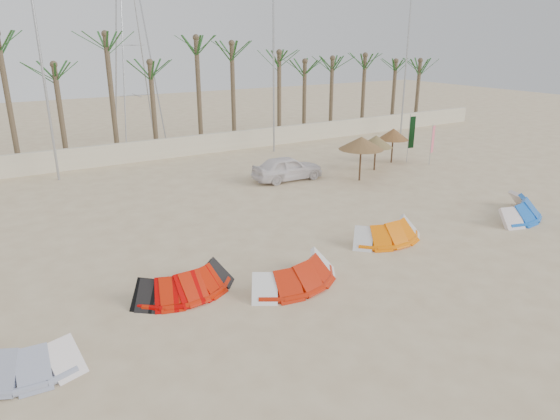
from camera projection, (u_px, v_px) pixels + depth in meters
ground at (385, 309)px, 14.72m from camera, size 120.00×120.00×0.00m
boundary_wall at (152, 150)px, 32.27m from camera, size 60.00×0.30×1.30m
palm_line at (147, 55)px, 31.89m from camera, size 52.00×4.00×7.70m
lamp_b at (44, 73)px, 26.05m from camera, size 1.25×0.14×11.00m
lamp_c at (274, 66)px, 32.90m from camera, size 1.25×0.14×11.00m
lamp_d at (407, 61)px, 38.78m from camera, size 1.25×0.14×11.00m
pylon at (141, 142)px, 37.82m from camera, size 3.00×3.00×14.00m
kite_grey at (7, 354)px, 11.93m from camera, size 3.69×2.64×0.90m
kite_red_left at (179, 280)px, 15.54m from camera, size 3.13×1.59×0.90m
kite_red_mid at (183, 279)px, 15.62m from camera, size 3.30×1.82×0.90m
kite_red_right at (291, 270)px, 16.24m from camera, size 3.69×2.17×0.90m
kite_orange at (383, 229)px, 19.66m from camera, size 3.20×1.55×0.90m
kite_blue at (511, 206)px, 22.37m from camera, size 4.13×2.92×0.90m
parasol_left at (361, 143)px, 27.14m from camera, size 2.47×2.47×2.46m
parasol_mid at (376, 141)px, 29.43m from camera, size 2.01×2.01×2.10m
parasol_right at (393, 134)px, 31.17m from camera, size 1.94×1.94×2.17m
flag_pink at (433, 141)px, 30.71m from camera, size 0.44×0.17×2.56m
flag_green at (411, 134)px, 31.33m from camera, size 0.45×0.08×3.06m
car at (287, 168)px, 27.70m from camera, size 4.05×1.77×1.36m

